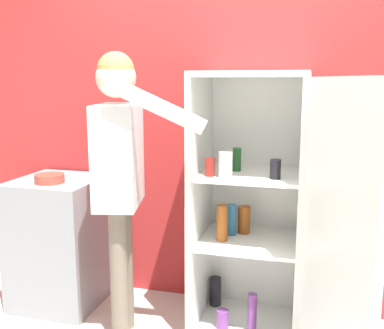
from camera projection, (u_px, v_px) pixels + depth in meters
wall_back at (233, 126)px, 3.09m from camera, size 7.00×0.06×2.55m
refrigerator at (266, 212)px, 2.68m from camera, size 1.00×1.21×1.64m
person at (120, 160)px, 2.66m from camera, size 0.74×0.55×1.75m
counter at (61, 241)px, 3.21m from camera, size 0.58×0.60×0.91m
bowl at (50, 179)px, 3.01m from camera, size 0.20×0.20×0.06m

